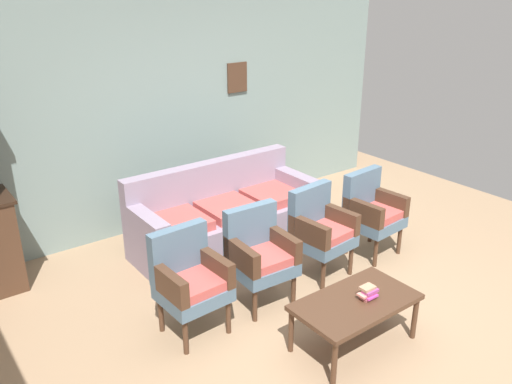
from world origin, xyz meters
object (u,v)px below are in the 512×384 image
object	(u,v)px
armchair_row_middle	(260,253)
book_stack_on_table	(368,293)
floral_couch	(224,218)
armchair_near_cabinet	(190,278)
coffee_table	(356,305)
armchair_by_doorway	(320,228)
armchair_near_couch_end	(372,210)

from	to	relation	value
armchair_row_middle	book_stack_on_table	world-z (taller)	armchair_row_middle
floral_couch	armchair_near_cabinet	xyz separation A→B (m)	(-1.09, -1.13, 0.17)
coffee_table	book_stack_on_table	world-z (taller)	book_stack_on_table
armchair_by_doorway	coffee_table	distance (m)	1.15
armchair_row_middle	floral_couch	bearing A→B (deg)	72.02
floral_couch	armchair_near_cabinet	bearing A→B (deg)	-133.91
armchair_near_cabinet	book_stack_on_table	size ratio (longest dim) A/B	5.56
floral_couch	armchair_by_doorway	bearing A→B (deg)	-69.10
floral_couch	armchair_by_doorway	size ratio (longest dim) A/B	2.31
armchair_near_couch_end	book_stack_on_table	distance (m)	1.58
armchair_by_doorway	coffee_table	world-z (taller)	armchair_by_doorway
armchair_near_couch_end	floral_couch	bearing A→B (deg)	136.67
coffee_table	floral_couch	bearing A→B (deg)	86.15
armchair_row_middle	book_stack_on_table	size ratio (longest dim) A/B	5.56
armchair_near_cabinet	armchair_by_doorway	size ratio (longest dim) A/B	1.00
book_stack_on_table	armchair_by_doorway	bearing A→B (deg)	66.12
coffee_table	armchair_by_doorway	bearing A→B (deg)	60.93
armchair_by_doorway	book_stack_on_table	bearing A→B (deg)	-113.88
armchair_row_middle	coffee_table	distance (m)	0.99
armchair_near_cabinet	coffee_table	size ratio (longest dim) A/B	0.90
floral_couch	armchair_near_couch_end	xyz separation A→B (m)	(1.16, -1.09, 0.17)
armchair_row_middle	armchair_by_doorway	distance (m)	0.78
floral_couch	armchair_row_middle	world-z (taller)	same
armchair_near_cabinet	armchair_row_middle	bearing A→B (deg)	-0.13
armchair_row_middle	armchair_near_couch_end	size ratio (longest dim) A/B	1.00
armchair_row_middle	armchair_near_couch_end	distance (m)	1.53
armchair_near_cabinet	armchair_by_doorway	distance (m)	1.50
armchair_near_cabinet	armchair_row_middle	distance (m)	0.72
armchair_by_doorway	book_stack_on_table	size ratio (longest dim) A/B	5.56
floral_couch	armchair_near_cabinet	world-z (taller)	same
armchair_by_doorway	book_stack_on_table	distance (m)	1.13
armchair_near_cabinet	armchair_row_middle	world-z (taller)	same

